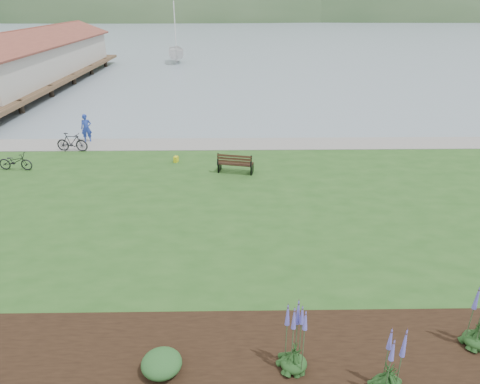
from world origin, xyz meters
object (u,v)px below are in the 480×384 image
object	(u,v)px
person	(86,126)
sailboat	(177,63)
bicycle_a	(15,161)
park_bench	(235,163)

from	to	relation	value
person	sailboat	size ratio (longest dim) A/B	0.08
person	bicycle_a	world-z (taller)	person
park_bench	bicycle_a	world-z (taller)	park_bench
park_bench	person	size ratio (longest dim) A/B	0.92
person	sailboat	world-z (taller)	sailboat
park_bench	sailboat	xyz separation A→B (m)	(-7.63, 40.90, -0.92)
person	sailboat	distance (m)	35.88
park_bench	sailboat	distance (m)	41.62
bicycle_a	sailboat	world-z (taller)	sailboat
bicycle_a	sailboat	bearing A→B (deg)	0.58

